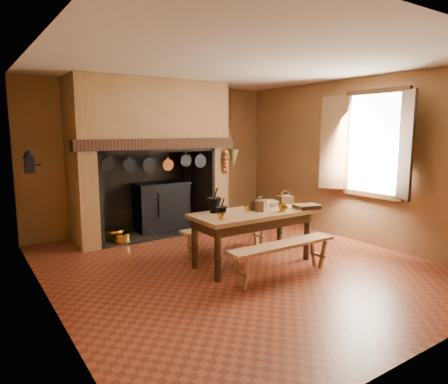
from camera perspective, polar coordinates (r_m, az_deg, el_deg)
name	(u,v)px	position (r m, az deg, el deg)	size (l,w,h in m)	color
floor	(238,265)	(5.85, 2.02, -10.37)	(5.50, 5.50, 0.00)	brown
ceiling	(239,64)	(5.59, 2.18, 17.85)	(5.50, 5.50, 0.00)	silver
back_wall	(156,157)	(7.93, -9.71, 4.94)	(5.00, 0.02, 2.80)	#8C5E38
wall_left	(45,181)	(4.56, -24.25, 1.44)	(0.02, 5.50, 2.80)	#8C5E38
wall_right	(355,161)	(7.30, 18.23, 4.29)	(0.02, 5.50, 2.80)	#8C5E38
wall_front	(435,195)	(3.71, 27.91, -0.34)	(5.00, 0.02, 2.80)	#8C5E38
chimney_breast	(150,136)	(7.39, -10.51, 7.83)	(2.95, 0.96, 2.80)	#8C5E38
iron_range	(162,206)	(7.76, -8.89, -1.95)	(1.12, 0.55, 1.60)	black
hearth_pans	(115,236)	(7.27, -15.29, -6.04)	(0.51, 0.62, 0.20)	gold
hanging_pans	(161,163)	(6.94, -9.05, 4.08)	(1.92, 0.29, 0.27)	black
onion_string	(226,162)	(7.59, 0.25, 4.36)	(0.12, 0.10, 0.46)	#A6471E
herb_bunch	(233,159)	(7.68, 1.36, 4.79)	(0.20, 0.20, 0.35)	#525A2A
window	(370,144)	(6.92, 20.19, 6.45)	(0.39, 1.75, 1.76)	white
wall_coffee_mill	(29,160)	(6.09, -26.09, 4.10)	(0.23, 0.16, 0.31)	black
work_table	(253,220)	(5.75, 4.14, -3.99)	(1.78, 0.79, 0.77)	#A77B4C
bench_front	(283,252)	(5.35, 8.40, -8.43)	(1.63, 0.29, 0.46)	#A77B4C
bench_back	(227,232)	(6.33, 0.47, -5.73)	(1.57, 0.27, 0.44)	#A77B4C
mortar_large	(214,204)	(5.61, -1.41, -1.78)	(0.21, 0.21, 0.36)	black
mortar_small	(222,212)	(5.24, -0.34, -2.86)	(0.16, 0.16, 0.27)	black
coffee_grinder	(257,205)	(5.79, 4.67, -1.87)	(0.19, 0.17, 0.21)	#321F10
brass_mug_a	(222,216)	(5.19, -0.36, -3.41)	(0.09, 0.09, 0.10)	gold
brass_mug_b	(247,208)	(5.75, 3.32, -2.29)	(0.08, 0.08, 0.09)	gold
mixing_bowl	(268,203)	(6.18, 6.36, -1.59)	(0.30, 0.30, 0.07)	beige
stoneware_crock	(260,206)	(5.69, 5.13, -2.04)	(0.13, 0.13, 0.16)	brown
glass_jar	(266,205)	(5.91, 6.06, -1.80)	(0.07, 0.07, 0.13)	beige
wicker_basket	(285,199)	(6.36, 8.69, -1.04)	(0.25, 0.19, 0.22)	#432F14
wooden_tray	(307,207)	(6.03, 11.74, -2.05)	(0.36, 0.25, 0.06)	#321F10
brass_cup	(283,208)	(5.76, 8.44, -2.24)	(0.14, 0.14, 0.11)	gold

